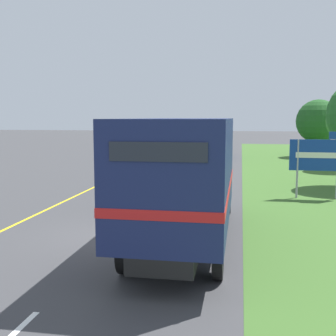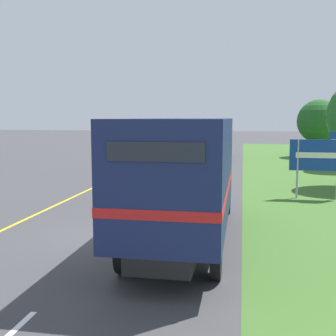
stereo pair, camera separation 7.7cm
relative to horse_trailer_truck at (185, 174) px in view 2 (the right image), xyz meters
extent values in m
plane|color=#3D3D3F|center=(-2.11, 0.27, -1.96)|extent=(200.00, 200.00, 0.00)
cube|color=yellow|center=(-5.81, 14.71, -1.96)|extent=(0.12, 62.36, 0.01)
cube|color=white|center=(-2.11, 0.56, -1.96)|extent=(0.12, 2.60, 0.01)
cube|color=white|center=(-2.11, 7.16, -1.96)|extent=(0.12, 2.60, 0.01)
cube|color=white|center=(-2.11, 13.76, -1.96)|extent=(0.12, 2.60, 0.01)
cube|color=white|center=(-2.11, 20.36, -1.96)|extent=(0.12, 2.60, 0.01)
cube|color=white|center=(-2.11, 26.96, -1.96)|extent=(0.12, 2.60, 0.01)
cylinder|color=black|center=(-1.04, 3.91, -1.46)|extent=(0.22, 1.00, 1.00)
cylinder|color=black|center=(1.04, 3.91, -1.46)|extent=(0.22, 1.00, 1.00)
cylinder|color=black|center=(-1.04, -2.57, -1.46)|extent=(0.22, 1.00, 1.00)
cylinder|color=black|center=(1.04, -2.57, -1.46)|extent=(0.22, 1.00, 1.00)
cube|color=black|center=(0.00, 0.27, -1.28)|extent=(1.33, 8.63, 0.36)
cube|color=navy|center=(0.00, -0.78, 0.21)|extent=(2.42, 6.53, 2.62)
cube|color=red|center=(0.00, -0.78, -0.25)|extent=(2.44, 6.55, 0.20)
cube|color=#232833|center=(0.00, -4.05, 0.93)|extent=(1.82, 0.03, 0.36)
cube|color=navy|center=(0.00, 3.54, -0.15)|extent=(2.33, 2.10, 1.90)
cube|color=#283342|center=(0.00, 4.60, 0.09)|extent=(2.06, 0.03, 0.85)
cylinder|color=black|center=(-4.56, 15.83, -1.63)|extent=(0.16, 0.66, 0.66)
cylinder|color=black|center=(-3.09, 15.83, -1.63)|extent=(0.16, 0.66, 0.66)
cylinder|color=black|center=(-4.56, 13.44, -1.63)|extent=(0.16, 0.66, 0.66)
cylinder|color=black|center=(-3.09, 13.44, -1.63)|extent=(0.16, 0.66, 0.66)
cube|color=white|center=(-3.83, 14.64, -1.18)|extent=(1.80, 3.85, 0.90)
cube|color=#282D38|center=(-3.83, 14.48, -0.35)|extent=(1.55, 2.12, 0.76)
cube|color=red|center=(-4.46, 12.70, -1.02)|extent=(0.20, 0.03, 0.14)
cube|color=red|center=(-3.20, 12.70, -1.02)|extent=(0.20, 0.03, 0.14)
cylinder|color=black|center=(-1.22, 27.53, -1.63)|extent=(0.16, 0.66, 0.66)
cylinder|color=black|center=(0.26, 27.53, -1.63)|extent=(0.16, 0.66, 0.66)
cylinder|color=black|center=(-1.22, 24.73, -1.63)|extent=(0.16, 0.66, 0.66)
cylinder|color=black|center=(0.26, 24.73, -1.63)|extent=(0.16, 0.66, 0.66)
cube|color=#234CAD|center=(-0.48, 26.13, -1.22)|extent=(1.80, 4.52, 0.82)
cube|color=#282D38|center=(-0.48, 25.95, -0.46)|extent=(1.55, 2.49, 0.70)
cube|color=red|center=(-1.11, 23.86, -1.08)|extent=(0.20, 0.03, 0.14)
cube|color=red|center=(0.15, 23.86, -1.08)|extent=(0.20, 0.03, 0.14)
cylinder|color=#9E9EA3|center=(3.93, 7.42, -0.67)|extent=(0.09, 0.09, 2.57)
cube|color=navy|center=(4.76, 7.42, -0.06)|extent=(2.37, 0.06, 1.35)
cube|color=silver|center=(4.76, 7.39, -0.06)|extent=(1.85, 0.02, 0.24)
cylinder|color=#4C3823|center=(8.18, 27.75, -1.13)|extent=(0.32, 0.32, 1.65)
sphere|color=#1E511E|center=(8.18, 27.75, 1.23)|extent=(3.85, 3.85, 3.85)
camera|label=1|loc=(1.48, -11.48, 1.55)|focal=45.00mm
camera|label=2|loc=(1.56, -11.47, 1.55)|focal=45.00mm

